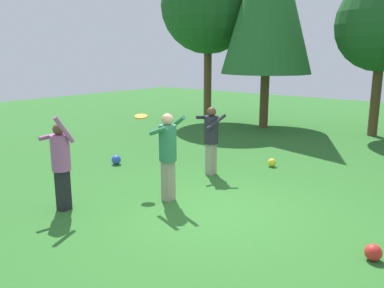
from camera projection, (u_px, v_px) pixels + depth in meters
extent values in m
plane|color=#2D6B28|center=(214.00, 211.00, 7.35)|extent=(40.00, 40.00, 0.00)
cube|color=black|center=(63.00, 190.00, 7.36)|extent=(0.19, 0.22, 0.76)
cylinder|color=#A85693|center=(60.00, 153.00, 7.20)|extent=(0.34, 0.34, 0.66)
sphere|color=brown|center=(59.00, 129.00, 7.11)|extent=(0.22, 0.22, 0.22)
cylinder|color=#A85693|center=(54.00, 136.00, 7.27)|extent=(0.14, 0.57, 0.12)
cylinder|color=#A85693|center=(64.00, 130.00, 6.96)|extent=(0.12, 0.38, 0.52)
cube|color=gray|center=(211.00, 159.00, 9.54)|extent=(0.19, 0.22, 0.76)
cylinder|color=#23232D|center=(211.00, 130.00, 9.39)|extent=(0.34, 0.34, 0.66)
sphere|color=brown|center=(212.00, 112.00, 9.29)|extent=(0.21, 0.21, 0.21)
cylinder|color=#23232D|center=(216.00, 122.00, 9.17)|extent=(0.25, 0.52, 0.35)
cylinder|color=#23232D|center=(207.00, 117.00, 9.49)|extent=(0.26, 0.56, 0.12)
cube|color=gray|center=(168.00, 181.00, 7.83)|extent=(0.19, 0.22, 0.81)
cylinder|color=#2D7551|center=(168.00, 143.00, 7.66)|extent=(0.34, 0.34, 0.71)
sphere|color=tan|center=(167.00, 119.00, 7.56)|extent=(0.23, 0.23, 0.23)
cylinder|color=#2D7551|center=(159.00, 131.00, 7.49)|extent=(0.59, 0.22, 0.27)
cylinder|color=#2D7551|center=(176.00, 123.00, 7.70)|extent=(0.56, 0.22, 0.37)
cylinder|color=orange|center=(141.00, 116.00, 8.37)|extent=(0.38, 0.38, 0.08)
sphere|color=red|center=(373.00, 252.00, 5.59)|extent=(0.24, 0.24, 0.24)
sphere|color=blue|center=(116.00, 160.00, 10.44)|extent=(0.25, 0.25, 0.25)
sphere|color=yellow|center=(272.00, 163.00, 10.25)|extent=(0.21, 0.21, 0.21)
cylinder|color=brown|center=(376.00, 95.00, 13.86)|extent=(0.33, 0.33, 2.85)
sphere|color=#1E5123|center=(383.00, 24.00, 13.34)|extent=(3.14, 3.14, 3.14)
cylinder|color=brown|center=(265.00, 79.00, 15.37)|extent=(0.34, 0.34, 3.80)
cylinder|color=brown|center=(208.00, 78.00, 17.31)|extent=(0.34, 0.34, 3.61)
sphere|color=#1E5123|center=(208.00, 6.00, 16.65)|extent=(3.97, 3.97, 3.97)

